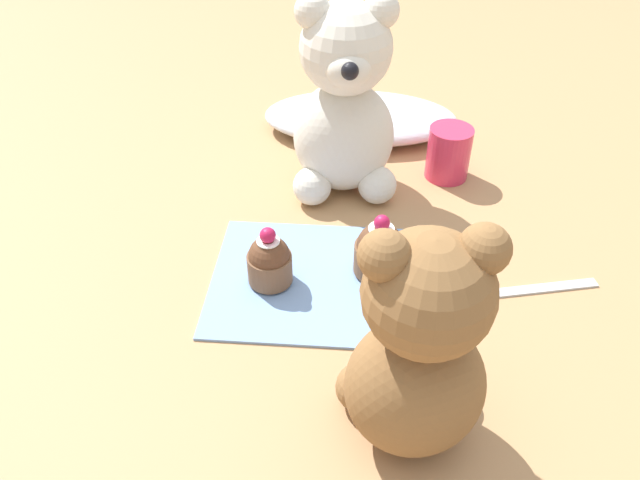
% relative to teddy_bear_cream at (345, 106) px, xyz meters
% --- Properties ---
extents(ground_plane, '(4.00, 4.00, 0.00)m').
position_rel_teddy_bear_cream_xyz_m(ground_plane, '(-0.02, -0.18, -0.11)').
color(ground_plane, tan).
extents(knitted_placemat, '(0.23, 0.18, 0.01)m').
position_rel_teddy_bear_cream_xyz_m(knitted_placemat, '(-0.02, -0.18, -0.11)').
color(knitted_placemat, '#7A9ED1').
rests_on(knitted_placemat, ground_plane).
extents(tulle_cloth, '(0.28, 0.15, 0.04)m').
position_rel_teddy_bear_cream_xyz_m(tulle_cloth, '(0.02, 0.14, -0.09)').
color(tulle_cloth, silver).
rests_on(tulle_cloth, ground_plane).
extents(teddy_bear_cream, '(0.13, 0.13, 0.24)m').
position_rel_teddy_bear_cream_xyz_m(teddy_bear_cream, '(0.00, 0.00, 0.00)').
color(teddy_bear_cream, silver).
rests_on(teddy_bear_cream, ground_plane).
extents(teddy_bear_tan, '(0.12, 0.12, 0.21)m').
position_rel_teddy_bear_cream_xyz_m(teddy_bear_tan, '(0.07, -0.36, -0.01)').
color(teddy_bear_tan, olive).
rests_on(teddy_bear_tan, ground_plane).
extents(cupcake_near_cream_bear, '(0.05, 0.05, 0.07)m').
position_rel_teddy_bear_cream_xyz_m(cupcake_near_cream_bear, '(0.05, -0.16, -0.08)').
color(cupcake_near_cream_bear, brown).
rests_on(cupcake_near_cream_bear, knitted_placemat).
extents(cupcake_near_tan_bear, '(0.05, 0.05, 0.07)m').
position_rel_teddy_bear_cream_xyz_m(cupcake_near_tan_bear, '(-0.07, -0.19, -0.08)').
color(cupcake_near_tan_bear, brown).
rests_on(cupcake_near_tan_bear, knitted_placemat).
extents(juice_glass, '(0.06, 0.06, 0.07)m').
position_rel_teddy_bear_cream_xyz_m(juice_glass, '(0.13, 0.03, -0.08)').
color(juice_glass, '#DB3356').
rests_on(juice_glass, ground_plane).
extents(teaspoon, '(0.11, 0.04, 0.01)m').
position_rel_teddy_bear_cream_xyz_m(teaspoon, '(0.22, -0.17, -0.11)').
color(teaspoon, silver).
rests_on(teaspoon, ground_plane).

